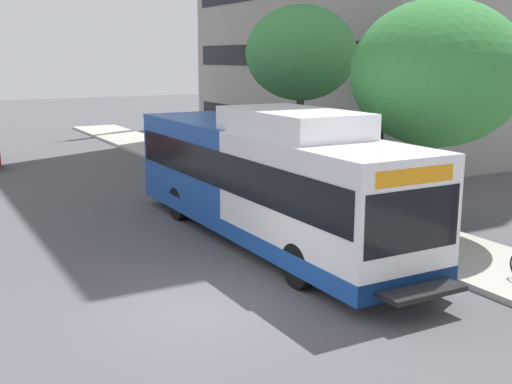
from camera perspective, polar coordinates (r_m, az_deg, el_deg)
ground_plane at (r=20.12m, az=-14.39°, el=-2.49°), size 120.00×120.00×0.00m
sidewalk_curb at (r=21.17m, az=5.68°, el=-1.25°), size 3.00×56.00×0.14m
transit_bus at (r=17.01m, az=0.72°, el=1.16°), size 2.58×12.25×3.65m
street_tree_near_stop at (r=17.70m, az=15.90°, el=10.14°), size 4.56×4.56×6.27m
street_tree_mid_block at (r=23.68m, az=4.05°, el=12.27°), size 4.03×4.03×6.62m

